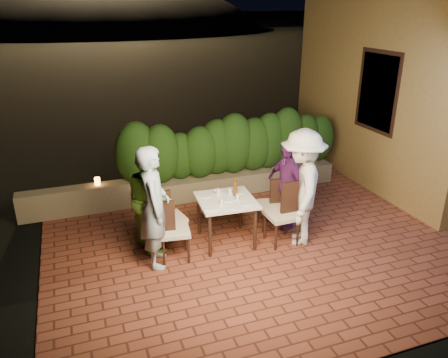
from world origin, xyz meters
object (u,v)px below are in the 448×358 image
beer_bottle (235,186)px  diner_blue (154,207)px  bowl (218,191)px  chair_right_back (271,203)px  chair_right_front (282,214)px  dining_table (226,221)px  chair_left_back (170,217)px  diner_white (302,188)px  parapet_lamp (97,181)px  diner_green (150,198)px  diner_purple (286,185)px  chair_left_front (174,230)px

beer_bottle → diner_blue: 1.38m
bowl → chair_right_back: chair_right_back is taller
beer_bottle → chair_right_front: (0.64, -0.38, -0.40)m
dining_table → chair_left_back: 0.88m
diner_blue → chair_right_back: bearing=-67.0°
chair_right_front → diner_white: diner_white is taller
dining_table → chair_right_front: bearing=-20.7°
beer_bottle → chair_left_back: 1.13m
chair_right_back → parapet_lamp: bearing=-23.1°
diner_green → diner_purple: bearing=-105.0°
chair_left_front → diner_green: size_ratio=0.59×
diner_blue → diner_purple: (2.31, 0.42, -0.16)m
diner_green → chair_left_front: bearing=-165.9°
chair_right_front → diner_white: 0.51m
dining_table → diner_purple: bearing=9.3°
chair_right_back → diner_white: diner_white is taller
chair_right_back → diner_green: size_ratio=0.54×
dining_table → bowl: bowl is taller
chair_right_front → parapet_lamp: (-2.62, 2.20, 0.06)m
beer_bottle → diner_purple: bearing=6.8°
diner_blue → diner_green: diner_blue is taller
bowl → diner_blue: diner_blue is taller
diner_blue → diner_green: 0.56m
chair_right_back → diner_blue: bearing=21.4°
beer_bottle → diner_purple: diner_purple is taller
diner_green → diner_white: bearing=-118.7°
diner_white → diner_purple: diner_white is taller
chair_left_back → diner_green: bearing=159.2°
chair_left_front → chair_left_back: size_ratio=1.03×
chair_right_front → diner_green: size_ratio=0.63×
beer_bottle → diner_blue: diner_blue is taller
dining_table → chair_right_back: 0.92m
chair_left_back → chair_right_back: chair_left_back is taller
dining_table → chair_left_front: chair_left_front is taller
chair_right_front → dining_table: bearing=-22.5°
diner_blue → beer_bottle: bearing=-66.9°
diner_white → diner_purple: bearing=-155.7°
diner_green → dining_table: bearing=-117.3°
beer_bottle → chair_right_back: 0.87m
diner_white → diner_purple: 0.58m
bowl → diner_green: bearing=178.4°
chair_left_back → diner_green: (-0.29, 0.05, 0.35)m
diner_green → parapet_lamp: (-0.67, 1.58, -0.24)m
chair_left_back → diner_purple: bearing=-13.2°
dining_table → chair_right_back: bearing=14.6°
chair_left_back → chair_right_front: (1.66, -0.57, 0.05)m
beer_bottle → diner_white: diner_white is taller
beer_bottle → parapet_lamp: bearing=137.4°
chair_left_front → chair_left_back: chair_left_front is taller
chair_right_back → chair_right_front: bearing=91.7°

